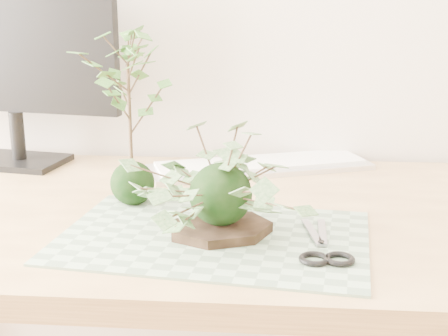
{
  "coord_description": "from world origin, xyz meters",
  "views": [
    {
      "loc": [
        0.08,
        0.19,
        1.11
      ],
      "look_at": [
        0.0,
        1.14,
        0.84
      ],
      "focal_mm": 50.0,
      "sensor_mm": 36.0,
      "label": 1
    }
  ],
  "objects_px": {
    "desk": "(217,254)",
    "maple_kokedama": "(128,76)",
    "ivy_kokedama": "(221,166)",
    "keyboard": "(260,165)",
    "monitor": "(11,52)"
  },
  "relations": [
    {
      "from": "ivy_kokedama",
      "to": "maple_kokedama",
      "type": "distance_m",
      "value": 0.25
    },
    {
      "from": "desk",
      "to": "ivy_kokedama",
      "type": "xyz_separation_m",
      "value": [
        0.02,
        -0.13,
        0.2
      ]
    },
    {
      "from": "maple_kokedama",
      "to": "monitor",
      "type": "xyz_separation_m",
      "value": [
        -0.31,
        0.26,
        0.01
      ]
    },
    {
      "from": "keyboard",
      "to": "monitor",
      "type": "distance_m",
      "value": 0.59
    },
    {
      "from": "desk",
      "to": "monitor",
      "type": "height_order",
      "value": "monitor"
    },
    {
      "from": "ivy_kokedama",
      "to": "keyboard",
      "type": "distance_m",
      "value": 0.41
    },
    {
      "from": "desk",
      "to": "monitor",
      "type": "relative_size",
      "value": 3.33
    },
    {
      "from": "ivy_kokedama",
      "to": "maple_kokedama",
      "type": "bearing_deg",
      "value": 141.04
    },
    {
      "from": "ivy_kokedama",
      "to": "monitor",
      "type": "distance_m",
      "value": 0.64
    },
    {
      "from": "ivy_kokedama",
      "to": "keyboard",
      "type": "bearing_deg",
      "value": 82.36
    },
    {
      "from": "keyboard",
      "to": "monitor",
      "type": "bearing_deg",
      "value": 159.26
    },
    {
      "from": "keyboard",
      "to": "ivy_kokedama",
      "type": "bearing_deg",
      "value": -117.73
    },
    {
      "from": "ivy_kokedama",
      "to": "keyboard",
      "type": "height_order",
      "value": "ivy_kokedama"
    },
    {
      "from": "desk",
      "to": "maple_kokedama",
      "type": "distance_m",
      "value": 0.35
    },
    {
      "from": "monitor",
      "to": "keyboard",
      "type": "bearing_deg",
      "value": 9.35
    }
  ]
}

